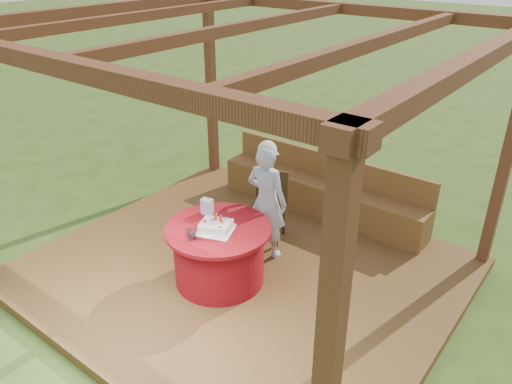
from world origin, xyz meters
TOP-DOWN VIEW (x-y plane):
  - ground at (0.00, 0.00)m, footprint 60.00×60.00m
  - deck at (0.00, 0.00)m, footprint 4.50×4.00m
  - pergola at (0.00, 0.00)m, footprint 4.50×4.00m
  - bench at (0.00, 1.72)m, footprint 3.00×0.42m
  - table at (-0.07, -0.32)m, footprint 1.13×1.13m
  - chair at (-0.19, 0.77)m, footprint 0.52×0.52m
  - elderly_woman at (0.02, 0.43)m, footprint 0.53×0.37m
  - birthday_cake at (-0.04, -0.38)m, footprint 0.46×0.46m
  - gift_bag at (-0.36, -0.17)m, footprint 0.14×0.10m
  - drinking_glass at (-0.12, -0.66)m, footprint 0.14×0.14m

SIDE VIEW (x-z plane):
  - ground at x=0.00m, z-range 0.00..0.00m
  - deck at x=0.00m, z-range 0.00..0.12m
  - bench at x=0.00m, z-range -0.02..0.79m
  - table at x=-0.07m, z-range 0.13..0.79m
  - chair at x=-0.19m, z-range 0.16..1.02m
  - birthday_cake at x=-0.04m, z-range 0.75..0.92m
  - elderly_woman at x=0.02m, z-range 0.12..1.56m
  - drinking_glass at x=-0.12m, z-range 0.79..0.89m
  - gift_bag at x=-0.36m, z-range 0.79..0.97m
  - pergola at x=0.00m, z-range 1.05..3.77m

